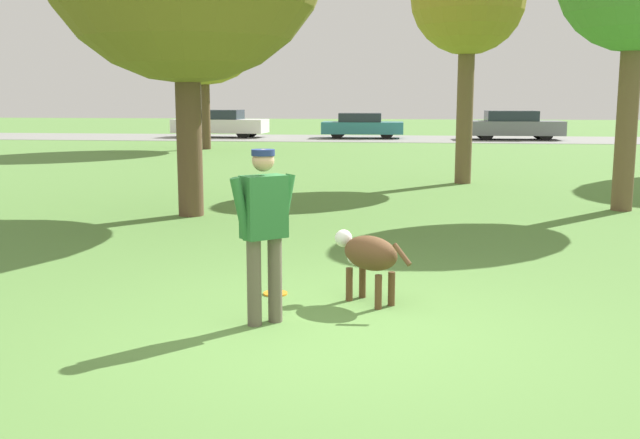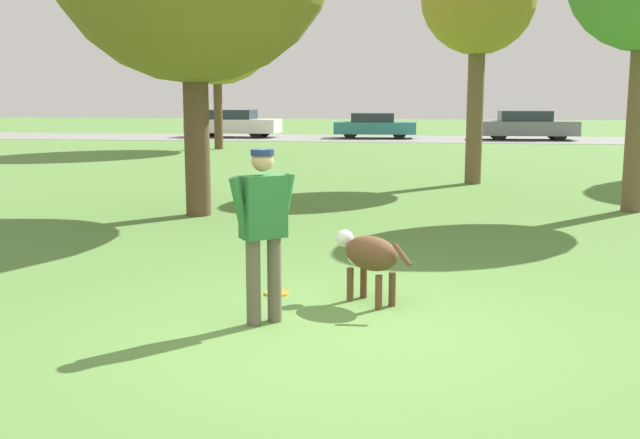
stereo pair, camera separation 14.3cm
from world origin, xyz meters
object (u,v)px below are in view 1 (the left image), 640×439
object	(u,v)px
frisbee	(275,293)
parked_car_grey	(513,125)
parked_car_teal	(362,126)
person	(264,223)
tree_far_left	(204,20)
parked_car_white	(220,124)
dog	(368,255)

from	to	relation	value
frisbee	parked_car_grey	distance (m)	29.10
frisbee	parked_car_teal	distance (m)	28.83
person	tree_far_left	distance (m)	23.00
tree_far_left	frisbee	bearing A→B (deg)	-72.69
parked_car_white	person	bearing A→B (deg)	-72.03
dog	parked_car_grey	distance (m)	29.10
tree_far_left	parked_car_teal	xyz separation A→B (m)	(5.46, 8.10, -4.23)
tree_far_left	parked_car_grey	world-z (taller)	tree_far_left
dog	person	bearing A→B (deg)	83.65
person	frisbee	size ratio (longest dim) A/B	6.27
parked_car_white	parked_car_grey	xyz separation A→B (m)	(14.09, -0.30, -0.01)
dog	parked_car_teal	bearing A→B (deg)	-44.98
frisbee	parked_car_white	size ratio (longest dim) A/B	0.05
dog	tree_far_left	world-z (taller)	tree_far_left
parked_car_grey	frisbee	bearing A→B (deg)	-104.15
person	parked_car_grey	bearing A→B (deg)	38.76
dog	frisbee	world-z (taller)	dog
frisbee	parked_car_grey	world-z (taller)	parked_car_grey
person	tree_far_left	size ratio (longest dim) A/B	0.22
tree_far_left	parked_car_teal	bearing A→B (deg)	56.03
parked_car_white	parked_car_teal	size ratio (longest dim) A/B	1.18
person	parked_car_white	size ratio (longest dim) A/B	0.34
person	parked_car_teal	distance (m)	29.82
frisbee	parked_car_grey	xyz separation A→B (m)	(6.08, 28.45, 0.66)
tree_far_left	parked_car_white	distance (m)	9.20
person	parked_car_teal	bearing A→B (deg)	52.33
parked_car_white	frisbee	bearing A→B (deg)	-71.69
dog	parked_car_white	size ratio (longest dim) A/B	0.18
dog	tree_far_left	xyz separation A→B (m)	(-7.42, 20.89, 4.35)
dog	parked_car_white	distance (m)	30.31
person	dog	world-z (taller)	person
parked_car_grey	parked_car_white	bearing A→B (deg)	176.68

